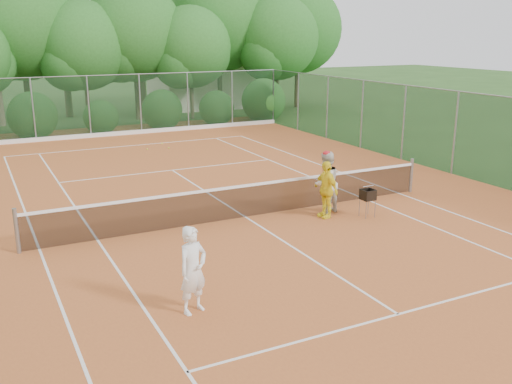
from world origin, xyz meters
TOP-DOWN VIEW (x-y plane):
  - ground at (0.00, 0.00)m, footprint 120.00×120.00m
  - clay_court at (0.00, 0.00)m, footprint 18.00×36.00m
  - club_building at (9.00, 24.00)m, footprint 8.00×5.00m
  - tennis_net at (0.00, 0.00)m, footprint 11.97×0.10m
  - player_white at (-3.30, -4.60)m, footprint 0.71×0.59m
  - player_center_grp at (2.17, -0.68)m, footprint 1.07×0.96m
  - player_yellow at (2.00, -0.95)m, footprint 0.47×0.97m
  - ball_hopper at (3.07, -1.46)m, footprint 0.35×0.35m
  - stray_ball_a at (1.22, 10.44)m, footprint 0.07×0.07m
  - stray_ball_b at (1.28, 11.62)m, footprint 0.07×0.07m
  - stray_ball_c at (0.28, 10.61)m, footprint 0.07×0.07m
  - court_markings at (0.00, 0.00)m, footprint 11.03×23.83m
  - fence_back at (0.00, 15.00)m, footprint 18.07×0.07m
  - tropical_treeline at (1.43, 20.22)m, footprint 32.10×8.49m

SIDE VIEW (x-z plane):
  - ground at x=0.00m, z-range 0.00..0.00m
  - clay_court at x=0.00m, z-range 0.00..0.02m
  - court_markings at x=0.00m, z-range 0.02..0.03m
  - stray_ball_a at x=1.22m, z-range 0.02..0.09m
  - stray_ball_b at x=1.28m, z-range 0.02..0.09m
  - stray_ball_c at x=0.28m, z-range 0.02..0.09m
  - tennis_net at x=0.00m, z-range -0.02..1.08m
  - ball_hopper at x=3.07m, z-range 0.25..1.04m
  - player_yellow at x=2.00m, z-range 0.02..1.63m
  - player_white at x=-3.30m, z-range 0.02..1.68m
  - player_center_grp at x=2.17m, z-range 0.01..1.84m
  - club_building at x=9.00m, z-range 0.00..3.00m
  - fence_back at x=0.00m, z-range 0.02..3.02m
  - tropical_treeline at x=1.43m, z-range -2.40..12.63m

